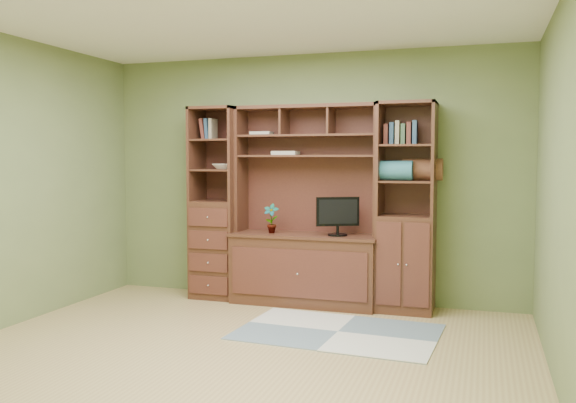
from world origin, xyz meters
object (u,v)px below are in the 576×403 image
(center_hutch, at_px, (305,205))
(monitor, at_px, (338,209))
(left_tower, at_px, (217,203))
(right_tower, at_px, (406,207))

(center_hutch, height_order, monitor, center_hutch)
(left_tower, relative_size, monitor, 3.82)
(center_hutch, bearing_deg, right_tower, 2.23)
(center_hutch, xyz_separation_m, monitor, (0.35, -0.03, -0.03))
(left_tower, distance_m, right_tower, 2.02)
(center_hutch, relative_size, monitor, 3.82)
(center_hutch, distance_m, left_tower, 1.00)
(monitor, bearing_deg, left_tower, 150.20)
(left_tower, height_order, monitor, left_tower)
(center_hutch, height_order, right_tower, same)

